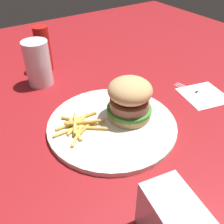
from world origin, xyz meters
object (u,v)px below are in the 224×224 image
at_px(plate, 112,125).
at_px(fries_pile, 79,126).
at_px(napkin, 204,95).
at_px(drink_glass, 38,66).
at_px(sandwich, 130,99).
at_px(fork, 203,94).
at_px(ketchup_bottle, 43,49).
at_px(napkin_dispenser, 171,222).

bearing_deg(plate, fries_pile, -21.31).
relative_size(napkin, drink_glass, 0.89).
bearing_deg(drink_glass, sandwich, 111.32).
bearing_deg(fork, ketchup_bottle, -51.51).
bearing_deg(sandwich, napkin_dispenser, 65.00).
distance_m(drink_glass, ketchup_bottle, 0.08).
bearing_deg(plate, drink_glass, -77.43).
relative_size(sandwich, fries_pile, 0.87).
height_order(napkin_dispenser, ketchup_bottle, ketchup_bottle).
bearing_deg(fries_pile, napkin_dispenser, 89.09).
bearing_deg(fries_pile, napkin, 171.27).
relative_size(fries_pile, fork, 0.68).
relative_size(fries_pile, napkin_dispenser, 1.29).
height_order(fries_pile, drink_glass, drink_glass).
distance_m(napkin, drink_glass, 0.45).
relative_size(plate, ketchup_bottle, 2.14).
bearing_deg(fries_pile, sandwich, 166.47).
relative_size(plate, drink_glass, 2.32).
distance_m(plate, drink_glass, 0.28).
xyz_separation_m(drink_glass, napkin_dispenser, (0.01, 0.53, -0.01)).
bearing_deg(napkin, drink_glass, -41.63).
height_order(plate, fork, plate).
xyz_separation_m(drink_glass, ketchup_bottle, (-0.04, -0.07, 0.01)).
bearing_deg(napkin_dispenser, drink_glass, -171.51).
height_order(fries_pile, fork, fries_pile).
bearing_deg(drink_glass, napkin, 138.37).
xyz_separation_m(sandwich, drink_glass, (0.11, -0.27, -0.01)).
bearing_deg(drink_glass, plate, 102.57).
xyz_separation_m(plate, napkin_dispenser, (0.07, 0.26, 0.04)).
xyz_separation_m(napkin_dispenser, ketchup_bottle, (-0.06, -0.60, 0.02)).
relative_size(plate, sandwich, 2.83).
bearing_deg(fork, napkin, 103.07).
height_order(fries_pile, ketchup_bottle, ketchup_bottle).
xyz_separation_m(fries_pile, drink_glass, (-0.01, -0.25, 0.04)).
height_order(napkin, fork, fork).
bearing_deg(napkin, fries_pile, -8.73).
bearing_deg(fries_pile, ketchup_bottle, -99.32).
relative_size(napkin, napkin_dispenser, 1.21).
distance_m(drink_glass, napkin_dispenser, 0.53).
xyz_separation_m(napkin, drink_glass, (0.34, -0.30, 0.05)).
distance_m(sandwich, fries_pile, 0.13).
height_order(sandwich, napkin, sandwich).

